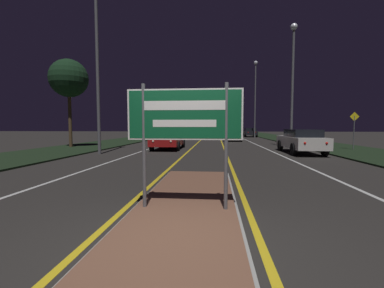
{
  "coord_description": "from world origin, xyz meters",
  "views": [
    {
      "loc": [
        0.57,
        -3.27,
        1.61
      ],
      "look_at": [
        0.0,
        2.86,
        1.19
      ],
      "focal_mm": 24.0,
      "sensor_mm": 36.0,
      "label": 1
    }
  ],
  "objects_px": {
    "streetlight_left_near": "(97,35)",
    "car_approaching_1": "(164,134)",
    "highway_sign": "(184,120)",
    "car_receding_1": "(232,134)",
    "car_receding_2": "(250,132)",
    "streetlight_right_near": "(293,71)",
    "warning_sign": "(354,127)",
    "car_receding_0": "(301,140)",
    "streetlight_right_far": "(255,89)",
    "car_approaching_0": "(169,138)"
  },
  "relations": [
    {
      "from": "streetlight_left_near",
      "to": "car_approaching_1",
      "type": "bearing_deg",
      "value": 87.86
    },
    {
      "from": "highway_sign",
      "to": "streetlight_left_near",
      "type": "height_order",
      "value": "streetlight_left_near"
    },
    {
      "from": "car_receding_1",
      "to": "car_receding_2",
      "type": "xyz_separation_m",
      "value": [
        3.5,
        11.64,
        0.01
      ]
    },
    {
      "from": "streetlight_left_near",
      "to": "streetlight_right_near",
      "type": "bearing_deg",
      "value": 23.93
    },
    {
      "from": "car_receding_2",
      "to": "streetlight_left_near",
      "type": "bearing_deg",
      "value": -114.72
    },
    {
      "from": "highway_sign",
      "to": "warning_sign",
      "type": "relative_size",
      "value": 0.92
    },
    {
      "from": "car_receding_0",
      "to": "warning_sign",
      "type": "relative_size",
      "value": 1.93
    },
    {
      "from": "highway_sign",
      "to": "streetlight_left_near",
      "type": "relative_size",
      "value": 0.21
    },
    {
      "from": "streetlight_right_far",
      "to": "car_approaching_1",
      "type": "xyz_separation_m",
      "value": [
        -11.84,
        -7.86,
        -6.23
      ]
    },
    {
      "from": "highway_sign",
      "to": "streetlight_right_far",
      "type": "bearing_deg",
      "value": 79.45
    },
    {
      "from": "streetlight_right_near",
      "to": "car_approaching_0",
      "type": "distance_m",
      "value": 10.45
    },
    {
      "from": "streetlight_right_near",
      "to": "car_approaching_1",
      "type": "bearing_deg",
      "value": 138.78
    },
    {
      "from": "highway_sign",
      "to": "car_receding_1",
      "type": "bearing_deg",
      "value": 84.37
    },
    {
      "from": "streetlight_left_near",
      "to": "car_approaching_1",
      "type": "distance_m",
      "value": 16.99
    },
    {
      "from": "car_receding_1",
      "to": "car_approaching_0",
      "type": "height_order",
      "value": "car_approaching_0"
    },
    {
      "from": "streetlight_right_near",
      "to": "car_receding_0",
      "type": "bearing_deg",
      "value": -97.95
    },
    {
      "from": "highway_sign",
      "to": "car_approaching_0",
      "type": "relative_size",
      "value": 0.49
    },
    {
      "from": "streetlight_left_near",
      "to": "car_receding_1",
      "type": "height_order",
      "value": "streetlight_left_near"
    },
    {
      "from": "car_receding_0",
      "to": "car_receding_2",
      "type": "distance_m",
      "value": 24.76
    },
    {
      "from": "car_receding_0",
      "to": "streetlight_left_near",
      "type": "bearing_deg",
      "value": -172.67
    },
    {
      "from": "car_receding_2",
      "to": "warning_sign",
      "type": "height_order",
      "value": "warning_sign"
    },
    {
      "from": "streetlight_right_far",
      "to": "warning_sign",
      "type": "bearing_deg",
      "value": -80.05
    },
    {
      "from": "car_receding_0",
      "to": "car_approaching_1",
      "type": "relative_size",
      "value": 1.1
    },
    {
      "from": "car_approaching_1",
      "to": "warning_sign",
      "type": "bearing_deg",
      "value": -38.51
    },
    {
      "from": "streetlight_right_near",
      "to": "warning_sign",
      "type": "xyz_separation_m",
      "value": [
        3.53,
        -1.86,
        -4.17
      ]
    },
    {
      "from": "car_receding_0",
      "to": "car_receding_1",
      "type": "xyz_separation_m",
      "value": [
        -3.27,
        13.12,
        -0.04
      ]
    },
    {
      "from": "car_receding_1",
      "to": "car_receding_2",
      "type": "bearing_deg",
      "value": 73.26
    },
    {
      "from": "streetlight_right_far",
      "to": "car_receding_0",
      "type": "xyz_separation_m",
      "value": [
        -0.56,
        -22.22,
        -6.22
      ]
    },
    {
      "from": "streetlight_left_near",
      "to": "warning_sign",
      "type": "distance_m",
      "value": 17.18
    },
    {
      "from": "car_approaching_0",
      "to": "car_receding_2",
      "type": "bearing_deg",
      "value": 68.94
    },
    {
      "from": "streetlight_left_near",
      "to": "warning_sign",
      "type": "bearing_deg",
      "value": 12.92
    },
    {
      "from": "streetlight_right_near",
      "to": "car_receding_0",
      "type": "distance_m",
      "value": 6.39
    },
    {
      "from": "streetlight_right_near",
      "to": "car_receding_2",
      "type": "distance_m",
      "value": 21.37
    },
    {
      "from": "car_receding_2",
      "to": "car_receding_0",
      "type": "bearing_deg",
      "value": -90.53
    },
    {
      "from": "car_approaching_1",
      "to": "streetlight_left_near",
      "type": "bearing_deg",
      "value": -92.14
    },
    {
      "from": "car_receding_2",
      "to": "streetlight_right_far",
      "type": "bearing_deg",
      "value": -82.57
    },
    {
      "from": "streetlight_right_near",
      "to": "car_receding_2",
      "type": "bearing_deg",
      "value": 90.9
    },
    {
      "from": "streetlight_left_near",
      "to": "streetlight_right_far",
      "type": "bearing_deg",
      "value": 62.36
    },
    {
      "from": "car_receding_1",
      "to": "car_approaching_1",
      "type": "height_order",
      "value": "car_approaching_1"
    },
    {
      "from": "highway_sign",
      "to": "streetlight_left_near",
      "type": "bearing_deg",
      "value": 122.46
    },
    {
      "from": "highway_sign",
      "to": "streetlight_right_near",
      "type": "bearing_deg",
      "value": 67.8
    },
    {
      "from": "streetlight_left_near",
      "to": "streetlight_right_far",
      "type": "relative_size",
      "value": 0.99
    },
    {
      "from": "car_approaching_1",
      "to": "warning_sign",
      "type": "height_order",
      "value": "warning_sign"
    },
    {
      "from": "car_receding_1",
      "to": "car_approaching_0",
      "type": "bearing_deg",
      "value": -115.41
    },
    {
      "from": "highway_sign",
      "to": "car_approaching_0",
      "type": "bearing_deg",
      "value": 101.65
    },
    {
      "from": "streetlight_right_near",
      "to": "streetlight_right_far",
      "type": "distance_m",
      "value": 18.27
    },
    {
      "from": "streetlight_right_far",
      "to": "car_receding_0",
      "type": "bearing_deg",
      "value": -91.45
    },
    {
      "from": "car_approaching_0",
      "to": "streetlight_right_near",
      "type": "bearing_deg",
      "value": 11.18
    },
    {
      "from": "car_receding_0",
      "to": "car_approaching_0",
      "type": "distance_m",
      "value": 8.74
    },
    {
      "from": "streetlight_right_far",
      "to": "warning_sign",
      "type": "relative_size",
      "value": 4.43
    }
  ]
}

